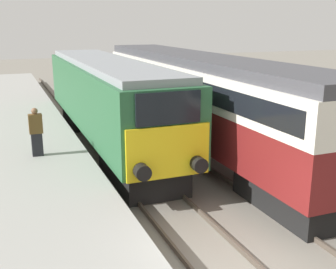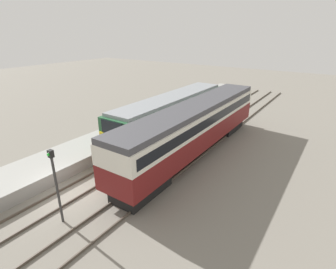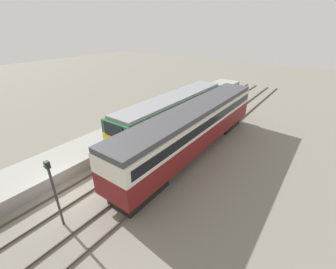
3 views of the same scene
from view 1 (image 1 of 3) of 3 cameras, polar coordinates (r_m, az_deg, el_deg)
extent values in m
cube|color=gray|center=(15.47, -17.43, -3.97)|extent=(3.50, 50.00, 0.86)
cube|color=#4C4238|center=(13.24, -4.88, -8.21)|extent=(0.07, 60.00, 0.14)
cube|color=#4C4238|center=(13.68, 0.92, -7.36)|extent=(0.07, 60.00, 0.14)
cube|color=#4C4238|center=(14.50, 8.15, -6.19)|extent=(0.07, 60.00, 0.14)
cube|color=#4C4238|center=(15.23, 12.86, -5.38)|extent=(0.07, 60.00, 0.14)
cube|color=black|center=(14.43, -3.69, -4.36)|extent=(2.03, 4.00, 1.00)
cube|color=black|center=(23.18, -10.92, 2.82)|extent=(2.03, 4.00, 1.00)
cube|color=#235633|center=(18.37, -8.35, 5.37)|extent=(2.70, 14.33, 2.51)
cube|color=yellow|center=(11.77, 0.07, -2.41)|extent=(2.48, 0.10, 1.51)
cube|color=black|center=(11.45, 0.07, 3.59)|extent=(1.89, 0.10, 0.90)
cube|color=gray|center=(18.19, -8.52, 9.64)|extent=(2.38, 13.76, 0.24)
cylinder|color=black|center=(11.43, -3.51, -5.10)|extent=(0.44, 0.35, 0.44)
cylinder|color=black|center=(12.04, 4.21, -4.06)|extent=(0.44, 0.35, 0.44)
cube|color=black|center=(12.82, 16.63, -7.64)|extent=(1.89, 3.60, 0.95)
cube|color=black|center=(23.82, -2.76, 3.34)|extent=(1.89, 3.60, 0.95)
cube|color=maroon|center=(17.72, 4.04, 3.31)|extent=(2.70, 17.30, 1.50)
cube|color=silver|center=(17.50, 4.12, 7.60)|extent=(2.71, 17.30, 1.18)
cube|color=black|center=(17.50, 4.12, 7.60)|extent=(2.75, 16.61, 0.65)
cube|color=#424247|center=(17.42, 4.17, 10.10)|extent=(2.48, 17.30, 0.36)
cube|color=black|center=(14.98, -17.29, -1.29)|extent=(0.36, 0.24, 0.79)
cube|color=brown|center=(14.80, -17.51, 1.40)|extent=(0.44, 0.26, 0.66)
sphere|color=brown|center=(14.71, -17.64, 3.05)|extent=(0.21, 0.21, 0.21)
camera|label=2|loc=(16.67, 74.99, 17.16)|focal=28.00mm
camera|label=3|loc=(16.17, 67.94, 21.78)|focal=24.00mm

